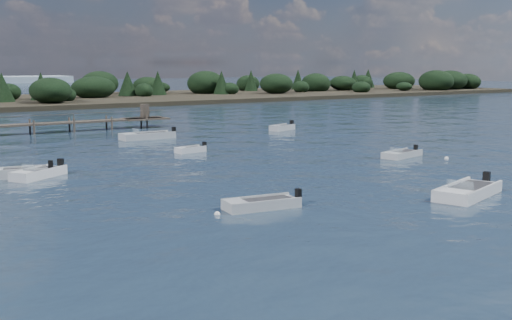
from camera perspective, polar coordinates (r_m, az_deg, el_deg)
ground at (r=86.10m, az=-15.46°, el=3.35°), size 400.00×400.00×0.00m
dinghy_extra_b at (r=44.53m, az=-18.75°, el=-1.28°), size 4.10×3.46×1.29m
tender_far_grey at (r=45.11m, az=-20.34°, el=-1.22°), size 4.09×2.19×1.29m
dinghy_mid_grey at (r=33.36m, az=0.48°, el=-4.07°), size 4.38×2.02×1.09m
dinghy_extra_a at (r=64.49m, az=-9.65°, el=2.02°), size 5.82×2.02×1.38m
tender_far_grey_b at (r=71.79m, az=2.34°, el=2.80°), size 3.75×2.34×1.27m
tender_far_white at (r=54.29m, az=-5.84°, el=0.83°), size 3.00×1.45×1.01m
dinghy_mid_white_a at (r=38.19m, az=18.30°, el=-2.84°), size 5.93×3.61×1.37m
dinghy_mid_white_b at (r=52.67m, az=12.84°, el=0.41°), size 4.37×2.39×1.06m
buoy_c at (r=32.10m, az=-3.46°, el=-4.87°), size 0.32×0.32×0.32m
buoy_d at (r=52.79m, az=16.57°, el=0.13°), size 0.32×0.32×0.32m
far_headland at (r=132.13m, az=-10.52°, el=6.11°), size 190.00×40.00×5.80m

